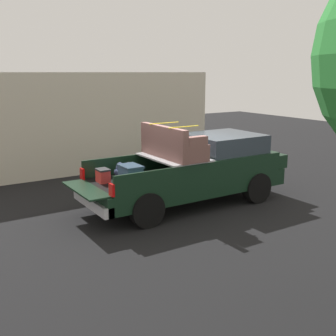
# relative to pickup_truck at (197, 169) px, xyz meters

# --- Properties ---
(ground_plane) EXTENTS (40.00, 40.00, 0.00)m
(ground_plane) POSITION_rel_pickup_truck_xyz_m (-0.36, 0.00, -0.96)
(ground_plane) COLOR black
(pickup_truck) EXTENTS (6.05, 2.06, 2.23)m
(pickup_truck) POSITION_rel_pickup_truck_xyz_m (0.00, 0.00, 0.00)
(pickup_truck) COLOR black
(pickup_truck) RESTS_ON ground_plane
(building_facade) EXTENTS (10.17, 0.36, 3.54)m
(building_facade) POSITION_rel_pickup_truck_xyz_m (-1.23, 4.91, 0.81)
(building_facade) COLOR beige
(building_facade) RESTS_ON ground_plane
(trash_can) EXTENTS (0.60, 0.60, 0.98)m
(trash_can) POSITION_rel_pickup_truck_xyz_m (2.36, 2.96, -0.47)
(trash_can) COLOR #2D2D33
(trash_can) RESTS_ON ground_plane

